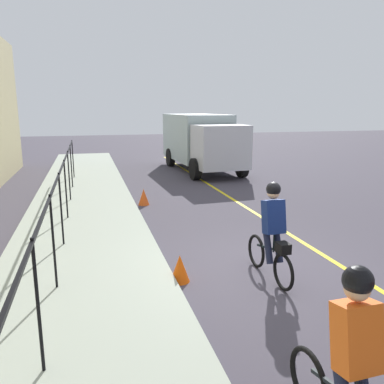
# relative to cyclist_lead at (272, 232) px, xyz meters

# --- Properties ---
(ground_plane) EXTENTS (80.00, 80.00, 0.00)m
(ground_plane) POSITION_rel_cyclist_lead_xyz_m (0.46, -0.04, -0.91)
(ground_plane) COLOR #453F4A
(lane_line_centre) EXTENTS (36.00, 0.12, 0.01)m
(lane_line_centre) POSITION_rel_cyclist_lead_xyz_m (0.46, -1.64, -0.91)
(lane_line_centre) COLOR yellow
(lane_line_centre) RESTS_ON ground
(sidewalk) EXTENTS (40.00, 3.20, 0.15)m
(sidewalk) POSITION_rel_cyclist_lead_xyz_m (0.46, 3.36, -0.84)
(sidewalk) COLOR #A0A998
(sidewalk) RESTS_ON ground
(iron_fence) EXTENTS (19.75, 0.04, 1.60)m
(iron_fence) POSITION_rel_cyclist_lead_xyz_m (1.46, 3.76, 0.45)
(iron_fence) COLOR black
(iron_fence) RESTS_ON sidewalk
(cyclist_lead) EXTENTS (1.71, 0.37, 1.83)m
(cyclist_lead) POSITION_rel_cyclist_lead_xyz_m (0.00, 0.00, 0.00)
(cyclist_lead) COLOR black
(cyclist_lead) RESTS_ON ground
(cyclist_follow) EXTENTS (1.71, 0.37, 1.83)m
(cyclist_follow) POSITION_rel_cyclist_lead_xyz_m (-3.56, 1.02, 0.00)
(cyclist_follow) COLOR black
(cyclist_follow) RESTS_ON ground
(box_truck_background) EXTENTS (6.80, 2.76, 2.78)m
(box_truck_background) POSITION_rel_cyclist_lead_xyz_m (12.65, -2.39, 0.64)
(box_truck_background) COLOR #ABBEBE
(box_truck_background) RESTS_ON ground
(traffic_cone_near) EXTENTS (0.36, 0.36, 0.51)m
(traffic_cone_near) POSITION_rel_cyclist_lead_xyz_m (0.34, 1.64, -0.66)
(traffic_cone_near) COLOR #F1540A
(traffic_cone_near) RESTS_ON ground
(traffic_cone_far) EXTENTS (0.36, 0.36, 0.53)m
(traffic_cone_far) POSITION_rel_cyclist_lead_xyz_m (6.22, 1.45, -0.65)
(traffic_cone_far) COLOR #E95418
(traffic_cone_far) RESTS_ON ground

